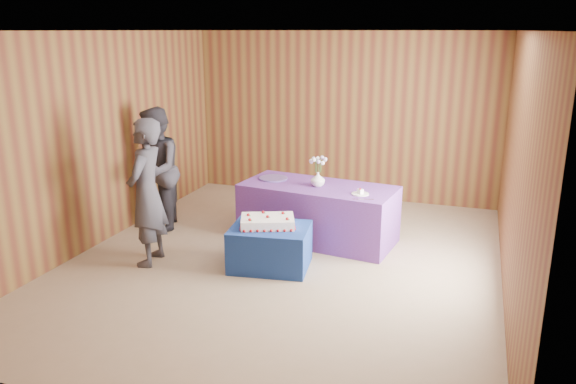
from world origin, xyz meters
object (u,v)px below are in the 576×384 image
at_px(sheet_cake, 268,222).
at_px(vase, 318,179).
at_px(cake_table, 270,247).
at_px(serving_table, 318,213).
at_px(guest_right, 156,170).
at_px(guest_left, 147,193).

distance_m(sheet_cake, vase, 1.09).
relative_size(cake_table, serving_table, 0.45).
height_order(vase, guest_right, guest_right).
bearing_deg(vase, guest_right, -172.53).
xyz_separation_m(serving_table, guest_right, (-2.22, -0.33, 0.48)).
distance_m(vase, guest_right, 2.24).
height_order(serving_table, vase, vase).
relative_size(vase, guest_left, 0.11).
bearing_deg(vase, sheet_cake, -107.95).
distance_m(sheet_cake, guest_right, 2.05).
xyz_separation_m(cake_table, serving_table, (0.28, 1.05, 0.12)).
xyz_separation_m(serving_table, vase, (0.00, -0.04, 0.47)).
height_order(sheet_cake, guest_left, guest_left).
bearing_deg(cake_table, guest_left, -174.72).
xyz_separation_m(cake_table, guest_left, (-1.41, -0.33, 0.63)).
bearing_deg(cake_table, sheet_cake, 141.75).
xyz_separation_m(serving_table, sheet_cake, (-0.32, -1.03, 0.18)).
xyz_separation_m(cake_table, sheet_cake, (-0.04, 0.02, 0.31)).
distance_m(serving_table, guest_right, 2.30).
bearing_deg(cake_table, vase, 66.47).
distance_m(serving_table, sheet_cake, 1.10).
bearing_deg(vase, guest_left, -141.59).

